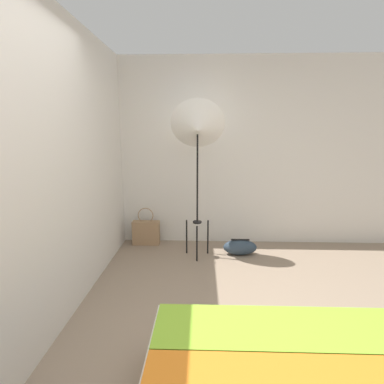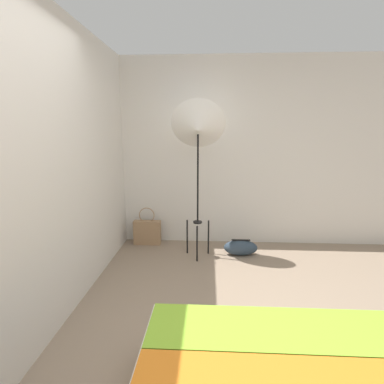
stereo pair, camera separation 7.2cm
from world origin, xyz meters
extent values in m
plane|color=gray|center=(0.00, 0.00, 0.00)|extent=(14.00, 14.00, 0.00)
cube|color=silver|center=(0.00, 2.55, 1.30)|extent=(8.00, 0.05, 2.60)
cube|color=silver|center=(-1.34, 1.00, 1.30)|extent=(0.05, 8.00, 2.60)
cube|color=#84B72D|center=(0.33, -0.06, 0.43)|extent=(1.58, 0.43, 0.04)
cylinder|color=black|center=(-0.23, 1.83, 0.23)|extent=(0.02, 0.02, 0.46)
cylinder|color=black|center=(-0.37, 2.07, 0.23)|extent=(0.02, 0.02, 0.46)
cylinder|color=black|center=(-0.09, 2.07, 0.23)|extent=(0.02, 0.02, 0.46)
cylinder|color=black|center=(-0.23, 1.99, 0.46)|extent=(0.11, 0.11, 0.02)
cylinder|color=black|center=(-0.23, 1.99, 1.06)|extent=(0.02, 0.02, 1.19)
cone|color=white|center=(-0.23, 1.99, 1.65)|extent=(0.67, 0.48, 0.66)
cube|color=#9E7A56|center=(-0.97, 2.37, 0.17)|extent=(0.38, 0.12, 0.35)
torus|color=#9E7A56|center=(-0.97, 2.37, 0.43)|extent=(0.22, 0.01, 0.22)
ellipsoid|color=#2D3D4C|center=(0.33, 2.05, 0.10)|extent=(0.44, 0.20, 0.20)
cube|color=black|center=(0.33, 2.05, 0.21)|extent=(0.24, 0.04, 0.01)
camera|label=1|loc=(-0.17, -1.69, 1.61)|focal=28.00mm
camera|label=2|loc=(-0.10, -1.68, 1.61)|focal=28.00mm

